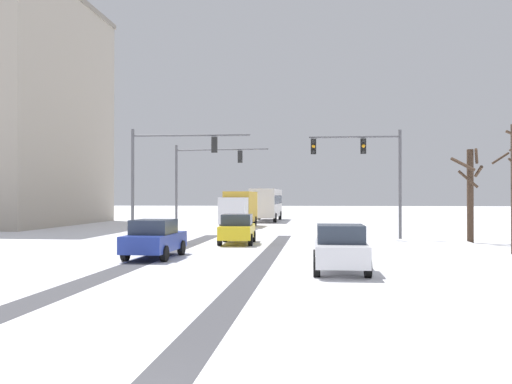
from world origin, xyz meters
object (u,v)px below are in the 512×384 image
(traffic_signal_far_left, at_px, (202,171))
(bare_tree_sidewalk_far, at_px, (470,191))
(car_yellow_cab_lead, at_px, (237,229))
(car_white_third, at_px, (340,248))
(bus_oncoming, at_px, (267,202))
(traffic_signal_near_left, at_px, (166,164))
(car_blue_second, at_px, (154,239))
(traffic_signal_near_right, at_px, (368,162))
(box_truck_delivery, at_px, (239,208))

(traffic_signal_far_left, relative_size, bare_tree_sidewalk_far, 1.36)
(car_yellow_cab_lead, bearing_deg, car_white_third, -64.63)
(bus_oncoming, bearing_deg, car_yellow_cab_lead, -87.99)
(traffic_signal_near_left, height_order, car_blue_second, traffic_signal_near_left)
(car_yellow_cab_lead, distance_m, bus_oncoming, 28.78)
(traffic_signal_near_left, bearing_deg, car_yellow_cab_lead, -15.47)
(traffic_signal_near_right, distance_m, box_truck_delivery, 16.53)
(car_yellow_cab_lead, distance_m, car_blue_second, 7.69)
(car_yellow_cab_lead, bearing_deg, traffic_signal_near_right, 22.90)
(traffic_signal_near_left, height_order, car_yellow_cab_lead, traffic_signal_near_left)
(car_blue_second, bearing_deg, box_truck_delivery, 89.41)
(traffic_signal_near_right, xyz_separation_m, car_blue_second, (-9.78, -10.39, -3.80))
(traffic_signal_far_left, bearing_deg, box_truck_delivery, 68.57)
(car_yellow_cab_lead, distance_m, bare_tree_sidewalk_far, 13.17)
(box_truck_delivery, bearing_deg, traffic_signal_near_right, -54.08)
(traffic_signal_far_left, xyz_separation_m, car_yellow_cab_lead, (4.27, -10.99, -3.68))
(car_white_third, bearing_deg, bare_tree_sidewalk_far, 59.08)
(traffic_signal_far_left, xyz_separation_m, car_blue_second, (1.82, -18.29, -3.68))
(traffic_signal_near_left, distance_m, car_yellow_cab_lead, 5.81)
(bus_oncoming, height_order, box_truck_delivery, bus_oncoming)
(traffic_signal_near_right, xyz_separation_m, bare_tree_sidewalk_far, (5.51, -1.03, -1.74))
(bare_tree_sidewalk_far, bearing_deg, traffic_signal_far_left, 152.46)
(box_truck_delivery, xyz_separation_m, bare_tree_sidewalk_far, (15.05, -14.19, 1.25))
(traffic_signal_far_left, relative_size, car_white_third, 1.74)
(bare_tree_sidewalk_far, bearing_deg, bus_oncoming, 117.44)
(box_truck_delivery, distance_m, bare_tree_sidewalk_far, 20.72)
(traffic_signal_far_left, distance_m, bare_tree_sidewalk_far, 19.37)
(traffic_signal_near_left, xyz_separation_m, box_truck_delivery, (2.14, 15.05, -2.85))
(traffic_signal_near_right, height_order, car_white_third, traffic_signal_near_right)
(traffic_signal_near_right, distance_m, bus_oncoming, 27.10)
(bus_oncoming, bearing_deg, bare_tree_sidewalk_far, -62.56)
(car_white_third, bearing_deg, box_truck_delivery, 105.16)
(traffic_signal_near_right, relative_size, traffic_signal_near_left, 0.94)
(traffic_signal_near_left, distance_m, car_blue_second, 9.45)
(traffic_signal_near_right, distance_m, car_white_third, 14.58)
(bare_tree_sidewalk_far, bearing_deg, car_white_third, -120.92)
(bus_oncoming, distance_m, box_truck_delivery, 12.55)
(car_blue_second, bearing_deg, traffic_signal_near_right, 46.72)
(traffic_signal_near_left, height_order, car_white_third, traffic_signal_near_left)
(traffic_signal_near_right, bearing_deg, car_yellow_cab_lead, -157.10)
(car_yellow_cab_lead, xyz_separation_m, box_truck_delivery, (-2.21, 16.26, 0.82))
(traffic_signal_far_left, relative_size, bus_oncoming, 0.65)
(car_white_third, xyz_separation_m, bare_tree_sidewalk_far, (7.71, 12.88, 2.06))
(traffic_signal_near_left, relative_size, car_white_third, 1.69)
(traffic_signal_near_left, xyz_separation_m, car_white_third, (9.48, -12.01, -3.66))
(traffic_signal_near_left, distance_m, bare_tree_sidewalk_far, 17.29)
(traffic_signal_far_left, relative_size, box_truck_delivery, 0.96)
(traffic_signal_far_left, bearing_deg, traffic_signal_near_right, -34.24)
(traffic_signal_near_left, bearing_deg, car_white_third, -51.73)
(car_white_third, distance_m, bus_oncoming, 40.04)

